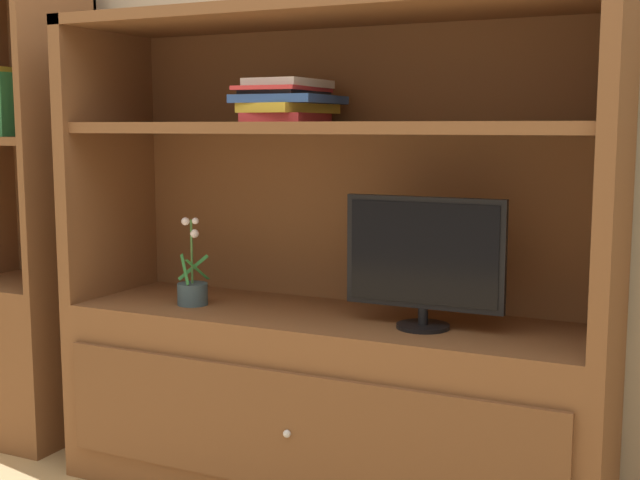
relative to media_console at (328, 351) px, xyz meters
name	(u,v)px	position (x,y,z in m)	size (l,w,h in m)	color
painted_rear_wall	(370,75)	(0.00, 0.34, 0.91)	(6.00, 0.10, 2.80)	tan
media_console	(328,351)	(0.00, 0.00, 0.00)	(1.79, 0.55, 1.59)	brown
tv_monitor	(424,258)	(0.34, -0.05, 0.34)	(0.49, 0.16, 0.40)	black
potted_plant	(192,288)	(-0.48, -0.07, 0.18)	(0.11, 0.11, 0.30)	#384C56
magazine_stack	(288,101)	(-0.14, -0.01, 0.81)	(0.29, 0.35, 0.14)	red
bookshelf_tall	(25,287)	(-1.32, 0.00, 0.10)	(0.48, 0.43, 1.84)	brown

